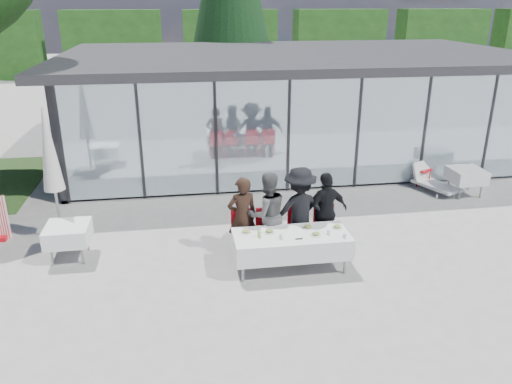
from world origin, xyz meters
TOP-DOWN VIEW (x-y plane):
  - ground at (0.00, 0.00)m, footprint 90.00×90.00m
  - pavilion at (2.00, 8.16)m, footprint 14.80×8.80m
  - treeline at (-2.00, 28.00)m, footprint 62.50×2.00m
  - dining_table at (0.20, -0.16)m, footprint 2.26×0.96m
  - diner_a at (-0.67, 0.55)m, footprint 0.72×0.72m
  - diner_chair_a at (-0.67, 0.59)m, footprint 0.44×0.44m
  - diner_b at (-0.15, 0.55)m, footprint 1.02×1.02m
  - diner_chair_b at (-0.15, 0.59)m, footprint 0.44×0.44m
  - diner_c at (0.53, 0.55)m, footprint 1.29×1.29m
  - diner_chair_c at (0.53, 0.59)m, footprint 0.44×0.44m
  - diner_d at (1.09, 0.55)m, footprint 1.22×1.22m
  - diner_chair_d at (1.09, 0.59)m, footprint 0.44×0.44m
  - plate_a at (-0.67, 0.03)m, footprint 0.23×0.23m
  - plate_b at (-0.21, -0.03)m, footprint 0.23×0.23m
  - plate_c at (0.59, 0.05)m, footprint 0.23×0.23m
  - plate_d at (1.16, -0.03)m, footprint 0.23×0.23m
  - plate_extra at (0.66, -0.29)m, footprint 0.23×0.23m
  - juice_bottle at (-0.44, -0.20)m, footprint 0.06×0.06m
  - drinking_glasses at (0.68, -0.37)m, footprint 1.28×0.26m
  - folded_eyeglasses at (0.29, -0.40)m, footprint 0.14×0.03m
  - spare_table_left at (-4.21, 0.95)m, footprint 0.86×0.86m
  - spare_table_right at (5.78, 3.05)m, footprint 0.86×0.86m
  - spare_chair_a at (4.93, 4.10)m, footprint 0.60×0.60m
  - spare_chair_b at (5.64, 4.31)m, footprint 0.47×0.47m
  - market_umbrella at (-4.55, 1.82)m, footprint 0.50×0.50m
  - lounger at (5.07, 3.55)m, footprint 1.08×1.46m

SIDE VIEW (x-z plane):
  - ground at x=0.00m, z-range 0.00..0.00m
  - lounger at x=5.07m, z-range -0.10..0.62m
  - diner_chair_a at x=-0.67m, z-range 0.05..1.03m
  - diner_chair_b at x=-0.15m, z-range 0.05..1.03m
  - diner_chair_c at x=0.53m, z-range 0.05..1.03m
  - diner_chair_d at x=1.09m, z-range 0.05..1.03m
  - spare_chair_a at x=4.93m, z-range 0.05..1.03m
  - spare_chair_b at x=5.64m, z-range 0.05..1.03m
  - dining_table at x=0.20m, z-range 0.16..0.91m
  - spare_table_left at x=-4.21m, z-range 0.18..0.92m
  - spare_table_right at x=5.78m, z-range 0.18..0.92m
  - folded_eyeglasses at x=0.29m, z-range 0.75..0.76m
  - plate_a at x=-0.67m, z-range 0.74..0.81m
  - plate_b at x=-0.21m, z-range 0.74..0.81m
  - plate_c at x=0.59m, z-range 0.74..0.81m
  - plate_d at x=1.16m, z-range 0.74..0.81m
  - plate_extra at x=0.66m, z-range 0.74..0.81m
  - drinking_glasses at x=0.68m, z-range 0.75..0.85m
  - juice_bottle at x=-0.44m, z-range 0.75..0.89m
  - diner_a at x=-0.67m, z-range 0.00..1.72m
  - diner_d at x=1.09m, z-range 0.00..1.72m
  - diner_b at x=-0.15m, z-range 0.00..1.78m
  - diner_c at x=0.53m, z-range 0.00..1.86m
  - market_umbrella at x=-4.55m, z-range 0.43..3.43m
  - pavilion at x=2.00m, z-range 0.43..3.87m
  - treeline at x=-2.00m, z-range 0.00..4.40m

